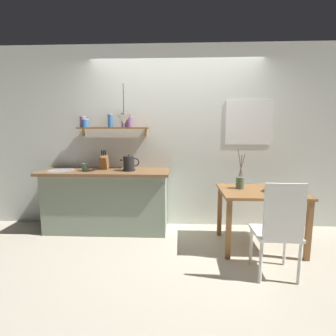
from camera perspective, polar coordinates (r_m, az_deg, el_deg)
ground_plane at (r=3.60m, az=1.47°, el=-15.76°), size 14.00×14.00×0.00m
back_wall at (r=3.93m, az=4.72°, el=6.65°), size 6.80×0.11×2.70m
kitchen_counter at (r=3.89m, az=-13.44°, el=-6.96°), size 1.83×0.63×0.90m
wall_shelf at (r=3.91m, az=-13.03°, el=9.40°), size 1.05×0.20×0.34m
dining_table at (r=3.42m, az=19.88°, el=-6.55°), size 1.00×0.76×0.74m
dining_chair_near at (r=2.79m, az=23.42°, el=-11.94°), size 0.43×0.43×1.00m
fruit_bowl at (r=3.37m, az=22.97°, el=-4.19°), size 0.28×0.28×0.12m
twig_vase at (r=3.39m, az=15.73°, el=-3.07°), size 0.11×0.11×0.50m
electric_kettle at (r=3.66m, az=-8.66°, el=1.00°), size 0.27×0.18×0.23m
knife_block at (r=3.86m, az=-13.98°, el=1.33°), size 0.10×0.17×0.29m
coffee_mug_by_sink at (r=3.80m, az=-17.97°, el=0.20°), size 0.12×0.08×0.11m
pendant_lamp at (r=3.52m, az=-9.77°, el=10.70°), size 0.21×0.21×0.51m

